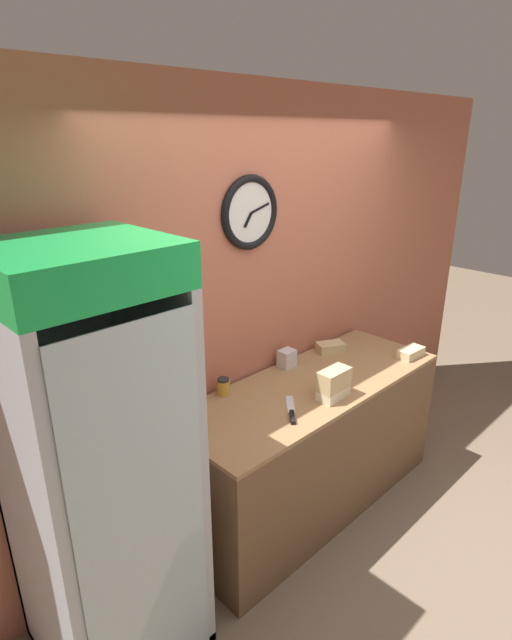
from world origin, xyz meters
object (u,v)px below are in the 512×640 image
Objects in this scene: sandwich_flat_left at (411,352)px; condiment_jar at (223,387)px; sandwich_stack_top at (334,375)px; napkin_dispenser at (287,358)px; sandwich_stack_middle at (334,384)px; beverage_cooler at (92,449)px; sandwich_stack_bottom at (333,393)px; chefs_knife at (292,413)px; sandwich_flat_right at (330,347)px.

condiment_jar reaches higher than sandwich_flat_left.
napkin_dispenser is (0.12, 0.49, -0.10)m from sandwich_stack_top.
beverage_cooler is at bearing 170.01° from sandwich_stack_middle.
beverage_cooler reaches higher than sandwich_stack_bottom.
sandwich_stack_middle is at bearing 178.38° from sandwich_flat_left.
napkin_dispenser is (-0.75, 0.51, 0.03)m from sandwich_flat_left.
chefs_knife is at bearing -134.89° from napkin_dispenser.
sandwich_stack_middle is 0.50m from napkin_dispenser.
sandwich_flat_right is (1.94, 0.19, -0.16)m from beverage_cooler.
sandwich_stack_top reaches higher than napkin_dispenser.
chefs_knife is (-0.32, 0.05, -0.15)m from sandwich_stack_top.
sandwich_flat_left is 1.19m from chefs_knife.
sandwich_flat_left is at bearing -3.41° from chefs_knife.
beverage_cooler is at bearing -171.16° from napkin_dispenser.
sandwich_stack_middle is at bearing 0.00° from sandwich_stack_top.
beverage_cooler is 9.66× the size of sandwich_stack_top.
sandwich_flat_right is 0.98m from condiment_jar.
sandwich_stack_middle reaches higher than sandwich_flat_left.
sandwich_flat_left is 0.93× the size of sandwich_flat_right.
chefs_knife is at bearing -74.00° from condiment_jar.
chefs_knife is 0.46m from condiment_jar.
sandwich_flat_left is at bearing -54.00° from sandwich_flat_right.
sandwich_flat_left is 1.76× the size of napkin_dispenser.
chefs_knife is (-1.19, 0.07, -0.02)m from sandwich_flat_left.
sandwich_flat_left is 0.57m from sandwich_flat_right.
sandwich_stack_middle is 0.93× the size of sandwich_flat_right.
napkin_dispenser is at bearing 8.84° from beverage_cooler.
sandwich_flat_left is 0.83× the size of chefs_knife.
chefs_knife is at bearing -155.55° from sandwich_flat_right.
sandwich_stack_top is at bearing -47.74° from condiment_jar.
condiment_jar is (0.96, 0.24, -0.14)m from beverage_cooler.
sandwich_flat_right is at bearing 5.49° from beverage_cooler.
sandwich_stack_bottom is 0.69m from sandwich_flat_right.
sandwich_stack_top reaches higher than condiment_jar.
sandwich_stack_top reaches higher than chefs_knife.
sandwich_stack_bottom is 1.79× the size of napkin_dispenser.
beverage_cooler is 9.64× the size of sandwich_stack_middle.
sandwich_flat_left is (0.87, -0.02, -0.06)m from sandwich_stack_middle.
sandwich_stack_top is at bearing 178.38° from sandwich_flat_left.
sandwich_stack_bottom is 0.06m from sandwich_stack_middle.
beverage_cooler reaches higher than sandwich_flat_right.
beverage_cooler is at bearing 169.50° from chefs_knife.
napkin_dispenser is at bearing 173.06° from sandwich_flat_right.
sandwich_flat_left is at bearing -21.39° from condiment_jar.
sandwich_stack_bottom is 0.50m from napkin_dispenser.
sandwich_stack_top reaches higher than sandwich_stack_middle.
sandwich_stack_top is 0.93× the size of sandwich_flat_right.
sandwich_stack_top is 0.70m from sandwich_flat_right.
sandwich_flat_right is at bearing 39.04° from sandwich_stack_bottom.
sandwich_stack_middle reaches higher than chefs_knife.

